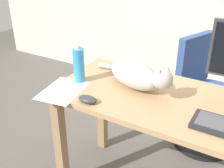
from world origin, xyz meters
name	(u,v)px	position (x,y,z in m)	size (l,w,h in m)	color
desk	(175,120)	(0.00, 0.00, 0.62)	(1.39, 0.61, 0.74)	tan
office_chair	(203,101)	(0.01, 0.72, 0.37)	(0.51, 0.49, 0.88)	black
cat	(137,75)	(-0.26, 0.03, 0.82)	(0.57, 0.31, 0.20)	#B2ADA8
computer_mouse	(88,99)	(-0.40, -0.25, 0.76)	(0.11, 0.06, 0.04)	#333338
paper_sheet	(63,90)	(-0.60, -0.22, 0.74)	(0.21, 0.30, 0.00)	white
water_bottle	(79,65)	(-0.59, -0.07, 0.85)	(0.07, 0.07, 0.23)	#2D8CD1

